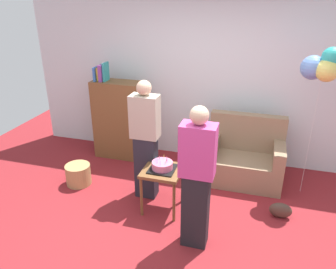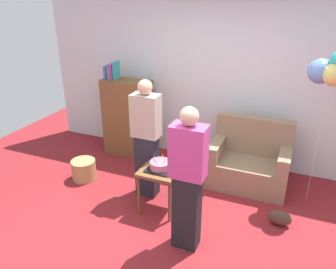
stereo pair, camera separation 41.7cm
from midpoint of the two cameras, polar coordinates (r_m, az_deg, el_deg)
ground_plane at (r=4.10m, az=-2.00°, el=-16.19°), size 8.00×8.00×0.00m
wall_back at (r=5.29m, az=4.83°, el=9.64°), size 6.00×0.10×2.70m
couch at (r=4.97m, az=10.66°, el=-4.14°), size 1.10×0.70×0.96m
bookshelf at (r=5.55m, az=-10.69°, el=2.61°), size 0.80×0.36×1.59m
side_table at (r=4.17m, az=-3.86°, el=-7.15°), size 0.48×0.48×0.58m
birthday_cake at (r=4.11m, az=-3.91°, el=-5.50°), size 0.32×0.32×0.16m
person_blowing_candles at (r=4.32m, az=-6.66°, el=-1.05°), size 0.36×0.22×1.63m
person_holding_cake at (r=3.45m, az=1.51°, el=-7.74°), size 0.36×0.22×1.63m
wicker_basket at (r=5.09m, az=-17.50°, el=-6.64°), size 0.36×0.36×0.30m
handbag at (r=4.40m, az=16.23°, el=-12.52°), size 0.28×0.14×0.20m
balloon_bunch at (r=4.38m, az=22.56°, el=10.79°), size 0.45×0.38×2.02m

